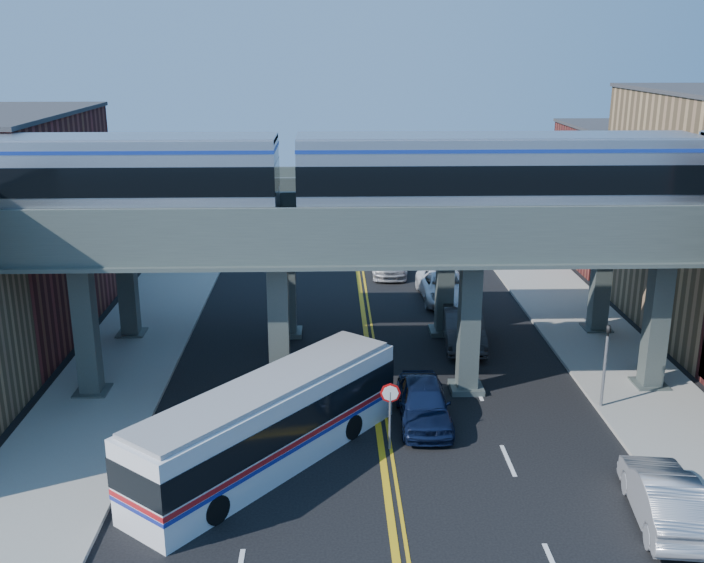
{
  "coord_description": "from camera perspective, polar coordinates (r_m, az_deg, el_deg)",
  "views": [
    {
      "loc": [
        -1.87,
        -22.87,
        14.35
      ],
      "look_at": [
        -0.93,
        8.15,
        4.92
      ],
      "focal_mm": 40.0,
      "sensor_mm": 36.0,
      "label": 1
    }
  ],
  "objects": [
    {
      "name": "building_west_c",
      "position": [
        55.44,
        -19.24,
        5.21
      ],
      "size": [
        8.0,
        10.0,
        8.0
      ],
      "primitive_type": "cube",
      "color": "#9A7950",
      "rests_on": "ground"
    },
    {
      "name": "car_lane_c",
      "position": [
        45.9,
        6.69,
        -0.39
      ],
      "size": [
        2.85,
        5.8,
        1.58
      ],
      "primitive_type": "imported",
      "rotation": [
        0.0,
        0.0,
        0.04
      ],
      "color": "white",
      "rests_on": "ground"
    },
    {
      "name": "sidewalk_west",
      "position": [
        37.1,
        -16.74,
        -6.47
      ],
      "size": [
        5.0,
        70.0,
        0.16
      ],
      "primitive_type": "cube",
      "color": "gray",
      "rests_on": "ground"
    },
    {
      "name": "car_lane_a",
      "position": [
        31.29,
        5.24,
        -8.75
      ],
      "size": [
        2.04,
        4.95,
        1.68
      ],
      "primitive_type": "imported",
      "rotation": [
        0.0,
        0.0,
        -0.01
      ],
      "color": "#0F1938",
      "rests_on": "ground"
    },
    {
      "name": "sidewalk_east",
      "position": [
        38.25,
        18.98,
        -5.97
      ],
      "size": [
        5.0,
        70.0,
        0.16
      ],
      "primitive_type": "cube",
      "color": "gray",
      "rests_on": "ground"
    },
    {
      "name": "car_lane_b",
      "position": [
        39.29,
        8.08,
        -3.3
      ],
      "size": [
        2.25,
        5.51,
        1.78
      ],
      "primitive_type": "imported",
      "rotation": [
        0.0,
        0.0,
        -0.07
      ],
      "color": "#2E2E31",
      "rests_on": "ground"
    },
    {
      "name": "transit_train",
      "position": [
        31.98,
        10.42,
        7.62
      ],
      "size": [
        49.03,
        3.07,
        3.59
      ],
      "color": "black",
      "rests_on": "elevated_viaduct_near"
    },
    {
      "name": "traffic_signal",
      "position": [
        33.18,
        17.97,
        -5.25
      ],
      "size": [
        0.15,
        0.18,
        4.1
      ],
      "color": "slate",
      "rests_on": "ground"
    },
    {
      "name": "building_east_c",
      "position": [
        56.59,
        19.5,
        5.92
      ],
      "size": [
        8.0,
        10.0,
        9.0
      ],
      "primitive_type": "cube",
      "color": "maroon",
      "rests_on": "ground"
    },
    {
      "name": "elevated_viaduct_near",
      "position": [
        31.91,
        1.68,
        2.61
      ],
      "size": [
        52.0,
        3.6,
        7.4
      ],
      "color": "#3E4845",
      "rests_on": "ground"
    },
    {
      "name": "car_lane_d",
      "position": [
        51.1,
        2.74,
        1.5
      ],
      "size": [
        2.53,
        5.56,
        1.58
      ],
      "primitive_type": "imported",
      "rotation": [
        0.0,
        0.0,
        -0.06
      ],
      "color": "#B8B7BD",
      "rests_on": "ground"
    },
    {
      "name": "stop_sign",
      "position": [
        28.85,
        2.79,
        -8.99
      ],
      "size": [
        0.76,
        0.09,
        2.63
      ],
      "color": "slate",
      "rests_on": "ground"
    },
    {
      "name": "car_parked_curb",
      "position": [
        27.09,
        21.76,
        -14.36
      ],
      "size": [
        2.43,
        5.25,
        1.67
      ],
      "primitive_type": "imported",
      "rotation": [
        0.0,
        0.0,
        3.01
      ],
      "color": "#9D9DA2",
      "rests_on": "ground"
    },
    {
      "name": "elevated_viaduct_far",
      "position": [
        38.72,
        1.08,
        5.17
      ],
      "size": [
        52.0,
        3.6,
        7.4
      ],
      "color": "#3E4845",
      "rests_on": "ground"
    },
    {
      "name": "ground",
      "position": [
        27.06,
        2.59,
        -15.13
      ],
      "size": [
        120.0,
        120.0,
        0.0
      ],
      "primitive_type": "plane",
      "color": "black",
      "rests_on": "ground"
    },
    {
      "name": "transit_bus",
      "position": [
        28.13,
        -6.04,
        -10.29
      ],
      "size": [
        9.34,
        10.59,
        2.99
      ],
      "rotation": [
        0.0,
        0.0,
        0.88
      ],
      "color": "silver",
      "rests_on": "ground"
    }
  ]
}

